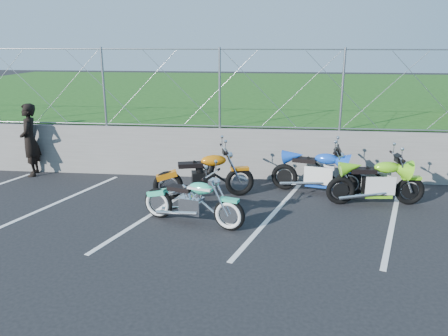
# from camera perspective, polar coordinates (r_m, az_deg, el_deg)

# --- Properties ---
(ground) EXTENTS (90.00, 90.00, 0.00)m
(ground) POSITION_cam_1_polar(r_m,az_deg,el_deg) (8.51, -10.14, -7.86)
(ground) COLOR black
(ground) RESTS_ON ground
(retaining_wall) EXTENTS (30.00, 0.22, 1.30)m
(retaining_wall) POSITION_cam_1_polar(r_m,az_deg,el_deg) (11.52, -5.50, 2.15)
(retaining_wall) COLOR slate
(retaining_wall) RESTS_ON ground
(grass_field) EXTENTS (30.00, 20.00, 1.30)m
(grass_field) POSITION_cam_1_polar(r_m,az_deg,el_deg) (21.24, -0.04, 8.69)
(grass_field) COLOR #1A4913
(grass_field) RESTS_ON ground
(chain_link_fence) EXTENTS (28.00, 0.03, 2.00)m
(chain_link_fence) POSITION_cam_1_polar(r_m,az_deg,el_deg) (11.23, -5.73, 10.35)
(chain_link_fence) COLOR gray
(chain_link_fence) RESTS_ON retaining_wall
(parking_lines) EXTENTS (18.29, 4.31, 0.01)m
(parking_lines) POSITION_cam_1_polar(r_m,az_deg,el_deg) (9.17, -1.14, -5.75)
(parking_lines) COLOR silver
(parking_lines) RESTS_ON ground
(cruiser_turquoise) EXTENTS (2.10, 0.82, 1.08)m
(cruiser_turquoise) POSITION_cam_1_polar(r_m,az_deg,el_deg) (8.46, -3.97, -4.60)
(cruiser_turquoise) COLOR black
(cruiser_turquoise) RESTS_ON ground
(naked_orange) EXTENTS (2.25, 0.88, 1.15)m
(naked_orange) POSITION_cam_1_polar(r_m,az_deg,el_deg) (9.84, -2.43, -1.19)
(naked_orange) COLOR black
(naked_orange) RESTS_ON ground
(sportbike_green) EXTENTS (2.13, 0.76, 1.11)m
(sportbike_green) POSITION_cam_1_polar(r_m,az_deg,el_deg) (10.00, 19.37, -1.94)
(sportbike_green) COLOR black
(sportbike_green) RESTS_ON ground
(sportbike_blue) EXTENTS (2.12, 0.79, 1.12)m
(sportbike_blue) POSITION_cam_1_polar(r_m,az_deg,el_deg) (10.36, 12.18, -0.72)
(sportbike_blue) COLOR black
(sportbike_blue) RESTS_ON ground
(person_standing) EXTENTS (0.67, 0.81, 1.91)m
(person_standing) POSITION_cam_1_polar(r_m,az_deg,el_deg) (12.50, -24.04, 3.35)
(person_standing) COLOR black
(person_standing) RESTS_ON ground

